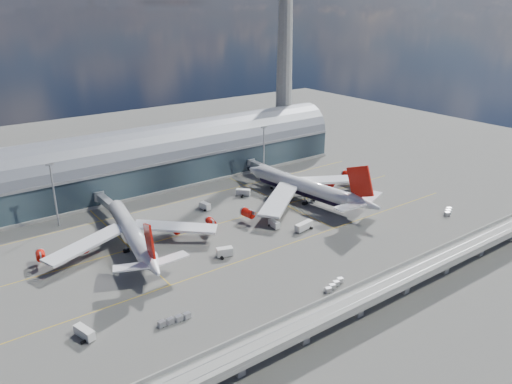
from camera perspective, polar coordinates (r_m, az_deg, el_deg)
ground at (r=181.43m, az=-1.28°, el=-5.87°), size 500.00×500.00×0.00m
taxi_lines at (r=198.22m, az=-4.95°, el=-3.52°), size 200.00×80.12×0.01m
terminal at (r=240.93m, az=-12.02°, el=3.45°), size 200.00×30.00×28.00m
control_tower at (r=281.19m, az=3.29°, el=14.72°), size 19.00×19.00×103.00m
guideway at (r=143.04m, az=11.71°, el=-11.87°), size 220.00×8.50×7.20m
floodlight_mast_left at (r=204.49m, az=-22.08°, el=-0.14°), size 3.00×0.70×25.70m
floodlight_mast_right at (r=245.53m, az=0.91°, el=4.80°), size 3.00×0.70×25.70m
airliner_left at (r=180.40m, az=-13.94°, el=-4.64°), size 63.15×66.47×20.31m
airliner_right at (r=217.84m, az=5.77°, el=0.47°), size 70.28×73.52×23.35m
jet_bridge_left at (r=210.70m, az=-16.50°, el=-1.30°), size 4.40×28.00×7.25m
jet_bridge_right at (r=244.22m, az=1.14°, el=2.63°), size 4.40×32.00×7.25m
service_truck_0 at (r=141.51m, az=-19.02°, el=-14.95°), size 3.94×7.10×2.80m
service_truck_1 at (r=172.19m, az=-3.60°, el=-6.86°), size 6.02×4.12×3.19m
service_truck_2 at (r=191.80m, az=5.49°, el=-3.90°), size 8.60×3.77×3.01m
service_truck_3 at (r=193.18m, az=2.09°, el=-3.69°), size 2.65×5.68×2.67m
service_truck_4 at (r=210.44m, az=-5.83°, el=-1.62°), size 3.06×5.35×2.95m
service_truck_5 at (r=224.53m, az=-1.48°, el=-0.03°), size 6.07×6.08×3.00m
cargo_train_0 at (r=141.70m, az=-9.30°, el=-14.20°), size 9.69×2.45×1.60m
cargo_train_1 at (r=156.66m, az=8.93°, el=-10.47°), size 9.31×3.85×1.54m
cargo_train_2 at (r=220.25m, az=21.10°, el=-2.11°), size 7.38×4.81×1.67m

